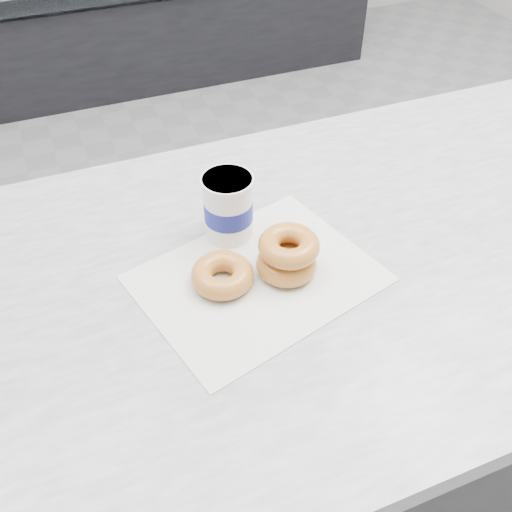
{
  "coord_description": "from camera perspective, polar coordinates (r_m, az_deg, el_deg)",
  "views": [
    {
      "loc": [
        -0.67,
        -1.17,
        1.51
      ],
      "look_at": [
        -0.44,
        -0.61,
        0.94
      ],
      "focal_mm": 40.0,
      "sensor_mm": 36.0,
      "label": 1
    }
  ],
  "objects": [
    {
      "name": "donut_stack",
      "position": [
        0.85,
        3.19,
        0.12
      ],
      "size": [
        0.12,
        0.12,
        0.06
      ],
      "color": "gold",
      "rests_on": "wax_paper"
    },
    {
      "name": "coffee_cup",
      "position": [
        0.9,
        -2.79,
        4.94
      ],
      "size": [
        0.08,
        0.08,
        0.11
      ],
      "rotation": [
        0.0,
        0.0,
        0.01
      ],
      "color": "white",
      "rests_on": "counter"
    },
    {
      "name": "ground",
      "position": [
        2.02,
        5.18,
        -5.52
      ],
      "size": [
        5.0,
        5.0,
        0.0
      ],
      "primitive_type": "plane",
      "color": "#97979A",
      "rests_on": "ground"
    },
    {
      "name": "wax_paper",
      "position": [
        0.86,
        0.15,
        -2.22
      ],
      "size": [
        0.4,
        0.34,
        0.0
      ],
      "primitive_type": "cube",
      "rotation": [
        0.0,
        0.0,
        0.26
      ],
      "color": "silver",
      "rests_on": "counter"
    },
    {
      "name": "donut_single",
      "position": [
        0.84,
        -3.4,
        -1.92
      ],
      "size": [
        0.1,
        0.1,
        0.03
      ],
      "primitive_type": "torus",
      "rotation": [
        0.0,
        0.0,
        -0.12
      ],
      "color": "gold",
      "rests_on": "wax_paper"
    },
    {
      "name": "counter",
      "position": [
        1.37,
        17.41,
        -10.21
      ],
      "size": [
        3.06,
        0.76,
        0.9
      ],
      "color": "#333335",
      "rests_on": "ground"
    }
  ]
}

